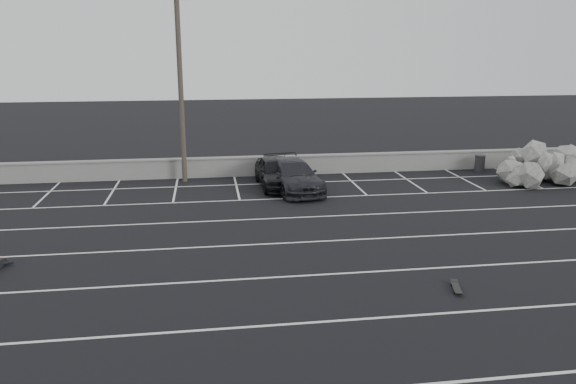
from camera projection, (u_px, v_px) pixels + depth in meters
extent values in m
plane|color=black|center=(323.00, 275.00, 17.24)|extent=(120.00, 120.00, 0.00)
cube|color=gray|center=(271.00, 166.00, 30.52)|extent=(50.00, 0.35, 1.00)
cube|color=gray|center=(271.00, 157.00, 30.39)|extent=(50.00, 0.45, 0.08)
cube|color=silver|center=(347.00, 320.00, 14.36)|extent=(36.00, 0.10, 0.01)
cube|color=silver|center=(323.00, 275.00, 17.24)|extent=(36.00, 0.10, 0.01)
cube|color=silver|center=(306.00, 242.00, 20.11)|extent=(36.00, 0.10, 0.01)
cube|color=silver|center=(293.00, 218.00, 22.98)|extent=(36.00, 0.10, 0.01)
cube|color=silver|center=(283.00, 199.00, 25.86)|extent=(36.00, 0.10, 0.01)
cube|color=silver|center=(275.00, 183.00, 28.73)|extent=(36.00, 0.10, 0.01)
cube|color=silver|center=(48.00, 194.00, 26.72)|extent=(0.10, 5.00, 0.01)
cube|color=silver|center=(113.00, 191.00, 27.13)|extent=(0.10, 5.00, 0.01)
cube|color=silver|center=(176.00, 189.00, 27.55)|extent=(0.10, 5.00, 0.01)
cube|color=silver|center=(237.00, 187.00, 27.97)|extent=(0.10, 5.00, 0.01)
cube|color=silver|center=(296.00, 185.00, 28.39)|extent=(0.10, 5.00, 0.01)
cube|color=silver|center=(354.00, 183.00, 28.81)|extent=(0.10, 5.00, 0.01)
cube|color=silver|center=(410.00, 181.00, 29.23)|extent=(0.10, 5.00, 0.01)
cube|color=silver|center=(464.00, 179.00, 29.65)|extent=(0.10, 5.00, 0.01)
cube|color=silver|center=(517.00, 177.00, 30.07)|extent=(0.10, 5.00, 0.01)
imported|color=black|center=(276.00, 172.00, 27.90)|extent=(2.02, 4.53, 1.51)
imported|color=black|center=(293.00, 176.00, 27.21)|extent=(2.76, 5.28, 1.46)
cylinder|color=#4C4238|center=(181.00, 87.00, 28.03)|extent=(0.26, 0.26, 9.67)
cylinder|color=#2A2A2D|center=(480.00, 164.00, 31.37)|extent=(0.68, 0.68, 0.89)
cylinder|color=#2A2A2D|center=(480.00, 156.00, 31.26)|extent=(0.75, 0.75, 0.05)
cube|color=black|center=(456.00, 287.00, 16.12)|extent=(0.42, 0.84, 0.02)
cube|color=#2A2A2D|center=(455.00, 285.00, 16.39)|extent=(0.17, 0.10, 0.04)
cube|color=#2A2A2D|center=(458.00, 292.00, 15.87)|extent=(0.17, 0.10, 0.04)
cylinder|color=black|center=(451.00, 285.00, 16.41)|extent=(0.05, 0.06, 0.06)
cylinder|color=black|center=(458.00, 285.00, 16.39)|extent=(0.05, 0.06, 0.06)
cylinder|color=black|center=(454.00, 293.00, 15.89)|extent=(0.05, 0.06, 0.06)
cylinder|color=black|center=(461.00, 293.00, 15.87)|extent=(0.05, 0.06, 0.06)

